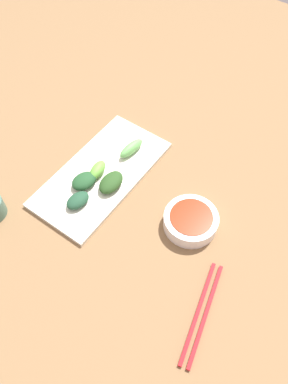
{
  "coord_description": "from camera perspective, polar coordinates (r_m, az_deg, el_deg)",
  "views": [
    {
      "loc": [
        -0.33,
        0.44,
        0.83
      ],
      "look_at": [
        -0.01,
        -0.0,
        0.05
      ],
      "focal_mm": 36.46,
      "sensor_mm": 36.0,
      "label": 1
    }
  ],
  "objects": [
    {
      "name": "broccoli_stalk_4",
      "position": [
        1.04,
        -1.88,
        6.4
      ],
      "size": [
        0.04,
        0.08,
        0.03
      ],
      "primitive_type": "ellipsoid",
      "rotation": [
        0.0,
        0.0,
        -0.13
      ],
      "color": "#67B55A",
      "rests_on": "serving_plate"
    },
    {
      "name": "broccoli_leafy_3",
      "position": [
        0.99,
        -8.77,
        1.61
      ],
      "size": [
        0.06,
        0.08,
        0.03
      ],
      "primitive_type": "ellipsoid",
      "rotation": [
        0.0,
        0.0,
        -0.26
      ],
      "color": "#204C27",
      "rests_on": "serving_plate"
    },
    {
      "name": "broccoli_leafy_0",
      "position": [
        0.97,
        -4.85,
        1.41
      ],
      "size": [
        0.05,
        0.08,
        0.03
      ],
      "primitive_type": "ellipsoid",
      "rotation": [
        0.0,
        0.0,
        0.04
      ],
      "color": "#274A1E",
      "rests_on": "serving_plate"
    },
    {
      "name": "tabletop",
      "position": [
        0.99,
        -0.81,
        -1.09
      ],
      "size": [
        2.1,
        2.1,
        0.02
      ],
      "primitive_type": "cube",
      "color": "brown",
      "rests_on": "ground"
    },
    {
      "name": "chopsticks",
      "position": [
        0.85,
        8.47,
        -17.11
      ],
      "size": [
        0.08,
        0.23,
        0.01
      ],
      "rotation": [
        0.0,
        0.0,
        0.23
      ],
      "color": "#B0141A",
      "rests_on": "tabletop"
    },
    {
      "name": "serving_plate",
      "position": [
        1.02,
        -6.19,
        2.71
      ],
      "size": [
        0.19,
        0.38,
        0.01
      ],
      "primitive_type": "cube",
      "color": "silver",
      "rests_on": "tabletop"
    },
    {
      "name": "broccoli_stalk_2",
      "position": [
        1.0,
        -6.8,
        3.23
      ],
      "size": [
        0.04,
        0.07,
        0.03
      ],
      "primitive_type": "ellipsoid",
      "rotation": [
        0.0,
        0.0,
        0.19
      ],
      "color": "#66AF3E",
      "rests_on": "serving_plate"
    },
    {
      "name": "sauce_bowl",
      "position": [
        0.92,
        6.85,
        -4.17
      ],
      "size": [
        0.13,
        0.13,
        0.04
      ],
      "color": "white",
      "rests_on": "tabletop"
    },
    {
      "name": "broccoli_leafy_1",
      "position": [
        0.96,
        -9.67,
        -1.22
      ],
      "size": [
        0.05,
        0.07,
        0.03
      ],
      "primitive_type": "ellipsoid",
      "rotation": [
        0.0,
        0.0,
        -0.16
      ],
      "color": "#204930",
      "rests_on": "serving_plate"
    }
  ]
}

